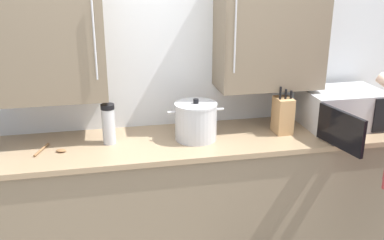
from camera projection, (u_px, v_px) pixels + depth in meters
name	position (u px, v px, depth m)	size (l,w,h in m)	color
back_wall_tiled	(160.00, 62.00, 3.04)	(3.99, 0.44, 2.68)	silver
counter_unit	(170.00, 203.00, 3.07)	(3.53, 0.64, 0.94)	#756651
microwave_oven	(339.00, 109.00, 3.13)	(0.57, 0.81, 0.26)	#B7BABF
stock_pot	(196.00, 121.00, 2.90)	(0.38, 0.28, 0.28)	#B7BABF
wooden_spoon	(52.00, 150.00, 2.73)	(0.20, 0.19, 0.02)	brown
knife_block	(283.00, 115.00, 3.01)	(0.11, 0.15, 0.34)	tan
thermos_flask	(109.00, 124.00, 2.82)	(0.09, 0.09, 0.27)	#B7BABF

